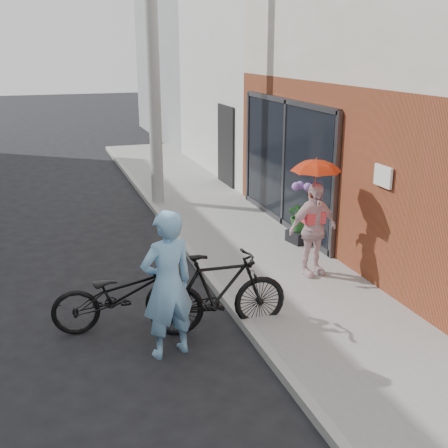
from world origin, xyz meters
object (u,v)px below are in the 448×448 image
kimono_woman (313,229)px  bike_left (122,295)px  planter (300,236)px  utility_pole (153,50)px  officer (167,285)px  bike_right (219,292)px

kimono_woman → bike_left: bearing=-178.7°
kimono_woman → planter: size_ratio=3.69×
bike_left → planter: (3.58, 2.07, -0.25)m
utility_pole → kimono_woman: size_ratio=4.71×
kimono_woman → planter: kimono_woman is taller
kimono_woman → planter: bearing=60.3°
utility_pole → kimono_woman: (1.39, -5.06, -2.64)m
officer → planter: 4.35m
utility_pole → planter: (1.90, -3.61, -3.27)m
officer → bike_left: (-0.42, 0.84, -0.43)m
bike_left → planter: 4.14m
bike_left → kimono_woman: bearing=-75.8°
bike_right → utility_pole: bearing=-1.7°
officer → kimono_woman: bearing=-165.9°
bike_left → planter: bearing=-57.2°
utility_pole → officer: 7.12m
officer → planter: (3.16, 2.91, -0.69)m
kimono_woman → planter: (0.51, 1.45, -0.64)m
bike_right → kimono_woman: size_ratio=1.22×
officer → bike_right: 0.92m
officer → bike_left: 1.04m
officer → kimono_woman: 3.02m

